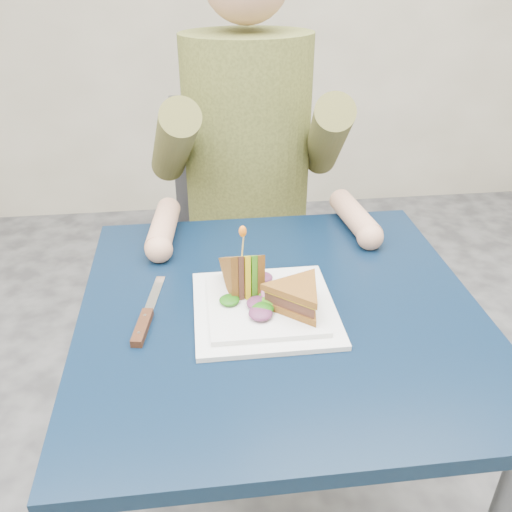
{
  "coord_description": "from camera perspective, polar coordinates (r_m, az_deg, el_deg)",
  "views": [
    {
      "loc": [
        -0.15,
        -0.82,
        1.33
      ],
      "look_at": [
        -0.04,
        0.04,
        0.82
      ],
      "focal_mm": 38.0,
      "sensor_mm": 36.0,
      "label": 1
    }
  ],
  "objects": [
    {
      "name": "knife",
      "position": [
        1.0,
        -11.63,
        -6.7
      ],
      "size": [
        0.05,
        0.22,
        0.02
      ],
      "color": "silver",
      "rests_on": "table"
    },
    {
      "name": "chair",
      "position": [
        1.71,
        -1.17,
        2.97
      ],
      "size": [
        0.42,
        0.4,
        0.93
      ],
      "color": "#47474C",
      "rests_on": "ground"
    },
    {
      "name": "lettuce_spill",
      "position": [
        1.0,
        1.12,
        -4.05
      ],
      "size": [
        0.15,
        0.13,
        0.02
      ],
      "primitive_type": null,
      "color": "#337A14",
      "rests_on": "plate"
    },
    {
      "name": "toothpick",
      "position": [
        0.98,
        -1.39,
        1.17
      ],
      "size": [
        0.01,
        0.01,
        0.06
      ],
      "primitive_type": "cylinder",
      "rotation": [
        0.14,
        0.07,
        0.0
      ],
      "color": "tan",
      "rests_on": "sandwich_upright"
    },
    {
      "name": "sandwich_flat",
      "position": [
        0.97,
        4.33,
        -4.28
      ],
      "size": [
        0.19,
        0.19,
        0.05
      ],
      "color": "brown",
      "rests_on": "plate"
    },
    {
      "name": "fork",
      "position": [
        1.03,
        -4.97,
        -5.12
      ],
      "size": [
        0.03,
        0.18,
        0.01
      ],
      "color": "silver",
      "rests_on": "table"
    },
    {
      "name": "plate",
      "position": [
        1.01,
        0.91,
        -5.38
      ],
      "size": [
        0.26,
        0.26,
        0.02
      ],
      "color": "white",
      "rests_on": "table"
    },
    {
      "name": "table",
      "position": [
        1.07,
        2.53,
        -8.73
      ],
      "size": [
        0.75,
        0.75,
        0.73
      ],
      "color": "black",
      "rests_on": "ground"
    },
    {
      "name": "toothpick_frill",
      "position": [
        0.97,
        -1.41,
        2.61
      ],
      "size": [
        0.01,
        0.01,
        0.02
      ],
      "primitive_type": "ellipsoid",
      "color": "orange",
      "rests_on": "sandwich_upright"
    },
    {
      "name": "sandwich_upright",
      "position": [
        1.02,
        -1.35,
        -1.98
      ],
      "size": [
        0.09,
        0.14,
        0.14
      ],
      "color": "brown",
      "rests_on": "plate"
    },
    {
      "name": "diner",
      "position": [
        1.46,
        -0.87,
        14.01
      ],
      "size": [
        0.54,
        0.59,
        0.74
      ],
      "color": "#505426",
      "rests_on": "chair"
    },
    {
      "name": "onion_ring",
      "position": [
        1.0,
        1.74,
        -3.94
      ],
      "size": [
        0.04,
        0.04,
        0.02
      ],
      "primitive_type": "torus",
      "rotation": [
        0.44,
        0.0,
        0.0
      ],
      "color": "#9E4C7A",
      "rests_on": "plate"
    }
  ]
}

